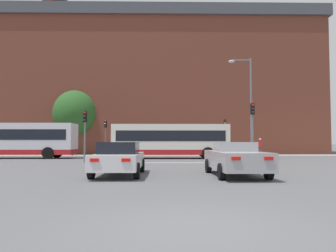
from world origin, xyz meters
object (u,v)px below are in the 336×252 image
(bus_crossing_trailing, at_px, (18,140))
(street_lamp_junction, at_px, (248,99))
(car_roadster_right, at_px, (235,159))
(car_saloon_left, at_px, (119,158))
(pedestrian_walking_east, at_px, (260,145))
(traffic_light_far_left, at_px, (106,131))
(traffic_light_near_left, at_px, (85,127))
(traffic_light_far_right, at_px, (225,131))
(traffic_light_near_right, at_px, (253,123))
(pedestrian_waiting, at_px, (73,145))
(bus_crossing_lead, at_px, (170,140))
(pedestrian_walking_west, at_px, (122,146))

(bus_crossing_trailing, bearing_deg, street_lamp_junction, -99.27)
(car_roadster_right, bearing_deg, bus_crossing_trailing, 134.65)
(car_saloon_left, distance_m, pedestrian_walking_east, 23.97)
(car_saloon_left, bearing_deg, traffic_light_far_left, 101.91)
(traffic_light_near_left, bearing_deg, car_roadster_right, -47.14)
(bus_crossing_trailing, bearing_deg, traffic_light_far_right, -74.31)
(car_roadster_right, height_order, traffic_light_near_right, traffic_light_near_right)
(car_saloon_left, distance_m, traffic_light_far_left, 20.60)
(traffic_light_near_left, distance_m, traffic_light_far_right, 16.64)
(bus_crossing_trailing, height_order, street_lamp_junction, street_lamp_junction)
(traffic_light_far_left, distance_m, pedestrian_waiting, 4.07)
(traffic_light_far_right, distance_m, street_lamp_junction, 8.95)
(car_saloon_left, bearing_deg, traffic_light_near_right, 47.10)
(bus_crossing_lead, distance_m, traffic_light_near_left, 8.37)
(bus_crossing_trailing, distance_m, pedestrian_waiting, 6.97)
(bus_crossing_trailing, distance_m, pedestrian_walking_east, 23.92)
(traffic_light_near_right, relative_size, pedestrian_walking_east, 2.27)
(bus_crossing_trailing, bearing_deg, bus_crossing_lead, -91.59)
(car_saloon_left, bearing_deg, pedestrian_waiting, 110.68)
(car_roadster_right, xyz_separation_m, pedestrian_waiting, (-12.72, 21.38, 0.34))
(street_lamp_junction, bearing_deg, traffic_light_far_right, 91.13)
(car_saloon_left, relative_size, traffic_light_far_right, 1.24)
(bus_crossing_trailing, bearing_deg, car_roadster_right, -133.74)
(pedestrian_walking_west, bearing_deg, traffic_light_near_left, -139.49)
(traffic_light_far_right, bearing_deg, traffic_light_near_left, -136.74)
(car_roadster_right, xyz_separation_m, traffic_light_near_left, (-8.56, 9.22, 1.74))
(traffic_light_near_right, relative_size, pedestrian_waiting, 2.32)
(car_saloon_left, distance_m, pedestrian_walking_west, 20.43)
(traffic_light_far_left, distance_m, pedestrian_walking_east, 16.48)
(bus_crossing_lead, height_order, traffic_light_far_left, traffic_light_far_left)
(traffic_light_near_left, bearing_deg, pedestrian_walking_east, 36.24)
(street_lamp_junction, height_order, pedestrian_walking_east, street_lamp_junction)
(bus_crossing_lead, xyz_separation_m, traffic_light_near_left, (-6.18, -5.57, 0.89))
(car_roadster_right, bearing_deg, pedestrian_walking_west, 107.91)
(bus_crossing_lead, bearing_deg, car_saloon_left, 169.89)
(street_lamp_junction, distance_m, pedestrian_waiting, 19.32)
(bus_crossing_lead, xyz_separation_m, traffic_light_far_left, (-6.66, 5.66, 0.96))
(traffic_light_far_right, bearing_deg, street_lamp_junction, -88.87)
(bus_crossing_trailing, bearing_deg, pedestrian_walking_west, -57.40)
(car_roadster_right, xyz_separation_m, pedestrian_walking_west, (-7.31, 20.64, 0.26))
(street_lamp_junction, height_order, pedestrian_waiting, street_lamp_junction)
(bus_crossing_trailing, height_order, pedestrian_walking_east, bus_crossing_trailing)
(pedestrian_walking_west, bearing_deg, traffic_light_far_left, 142.72)
(bus_crossing_trailing, height_order, pedestrian_walking_west, bus_crossing_trailing)
(car_saloon_left, bearing_deg, bus_crossing_trailing, 126.72)
(traffic_light_near_left, height_order, pedestrian_walking_east, traffic_light_near_left)
(car_saloon_left, height_order, bus_crossing_lead, bus_crossing_lead)
(car_saloon_left, bearing_deg, traffic_light_near_left, 112.48)
(pedestrian_walking_east, bearing_deg, pedestrian_walking_west, -161.72)
(bus_crossing_lead, bearing_deg, pedestrian_walking_west, 40.18)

